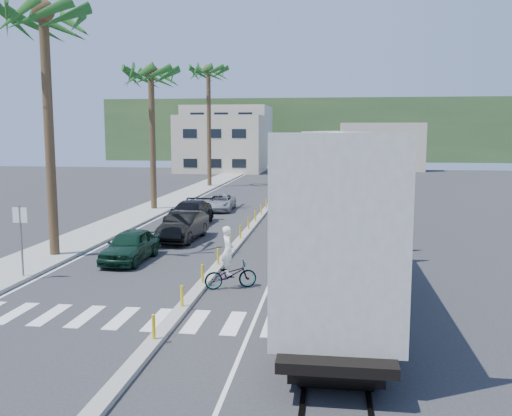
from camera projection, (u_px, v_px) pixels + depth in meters
The scene contains 16 objects.
ground at pixel (190, 302), 19.77m from camera, with size 140.00×140.00×0.00m, color #28282B.
sidewalk at pixel (163, 204), 45.43m from camera, with size 3.00×90.00×0.15m, color gray.
rails at pixel (334, 203), 46.60m from camera, with size 1.56×100.00×0.06m.
median at pixel (261, 215), 39.36m from camera, with size 0.45×60.00×0.85m.
crosswalk at pixel (174, 320), 17.80m from camera, with size 14.00×2.20×0.01m, color silver.
lane_markings at pixel (242, 206), 44.60m from camera, with size 9.42×90.00×0.01m.
freight_train at pixel (335, 175), 38.81m from camera, with size 3.00×60.94×5.85m.
palm_trees at pixel (156, 63), 41.67m from camera, with size 3.50×37.20×13.75m.
street_sign at pixel (21, 231), 22.43m from camera, with size 0.60×0.08×3.00m.
buildings at pixel (262, 140), 90.39m from camera, with size 38.00×27.00×10.00m.
hillside at pixel (309, 130), 117.16m from camera, with size 80.00×20.00×12.00m, color #385628.
car_lead at pixel (130, 246), 25.80m from camera, with size 1.80×4.26×1.44m, color black.
car_second at pixel (183, 226), 30.70m from camera, with size 1.88×4.74×1.53m, color black.
car_third at pixel (190, 214), 35.46m from camera, with size 2.36×5.33×1.52m, color black.
car_rear at pixel (220, 202), 42.22m from camera, with size 2.16×4.40×1.20m, color #B4B6B9.
cyclist at pixel (230, 269), 21.36m from camera, with size 2.14×2.49×2.37m.
Camera 1 is at (4.84, -18.67, 5.89)m, focal length 40.00 mm.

